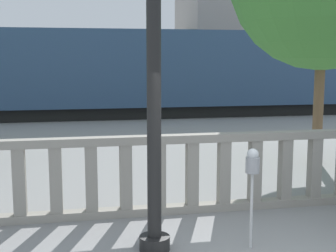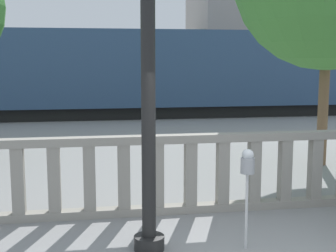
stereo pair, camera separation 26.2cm
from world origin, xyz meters
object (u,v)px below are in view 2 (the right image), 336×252
at_px(parking_meter, 248,168).
at_px(lamppost, 148,30).
at_px(train_far, 30,68).
at_px(train_near, 157,72).

bearing_deg(parking_meter, lamppost, 172.45).
distance_m(lamppost, train_far, 25.51).
height_order(lamppost, train_near, lamppost).
bearing_deg(lamppost, train_far, 100.53).
bearing_deg(train_near, parking_meter, -93.31).
xyz_separation_m(parking_meter, train_near, (0.89, 15.44, 0.89)).
relative_size(train_near, train_far, 0.80).
height_order(parking_meter, train_near, train_near).
distance_m(parking_meter, train_near, 15.50).
relative_size(lamppost, train_far, 0.20).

